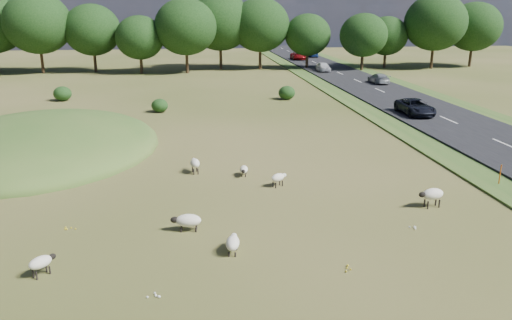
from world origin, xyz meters
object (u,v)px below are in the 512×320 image
at_px(car_2, 312,54).
at_px(car_4, 298,56).
at_px(sheep_2, 278,177).
at_px(sheep_1, 41,262).
at_px(sheep_3, 195,163).
at_px(car_5, 323,67).
at_px(marker_post, 500,175).
at_px(car_1, 415,107).
at_px(car_3, 379,78).
at_px(sheep_0, 432,194).
at_px(sheep_6, 233,243).
at_px(sheep_4, 187,221).
at_px(sheep_5, 244,170).

xyz_separation_m(car_2, car_4, (-3.80, -4.73, 0.04)).
relative_size(sheep_2, car_4, 0.22).
bearing_deg(sheep_1, sheep_3, 17.63).
bearing_deg(sheep_2, car_5, 39.73).
xyz_separation_m(marker_post, sheep_2, (-11.97, 1.41, -0.08)).
relative_size(marker_post, sheep_1, 1.21).
relative_size(car_1, car_3, 1.15).
relative_size(marker_post, car_4, 0.25).
xyz_separation_m(car_1, car_4, (0.00, 50.14, -0.00)).
xyz_separation_m(sheep_3, car_5, (19.57, 45.31, 0.32)).
bearing_deg(sheep_2, marker_post, -39.57).
xyz_separation_m(sheep_3, car_3, (23.37, 32.45, 0.26)).
distance_m(sheep_3, car_5, 49.35).
bearing_deg(car_3, car_2, -90.00).
height_order(sheep_0, sheep_1, sheep_0).
bearing_deg(car_1, sheep_6, -127.56).
distance_m(sheep_4, car_1, 29.27).
distance_m(sheep_0, car_1, 21.80).
bearing_deg(sheep_4, marker_post, -162.48).
bearing_deg(marker_post, sheep_2, 173.30).
relative_size(sheep_4, car_1, 0.28).
bearing_deg(sheep_4, car_1, -127.79).
bearing_deg(marker_post, car_1, 79.94).
height_order(marker_post, sheep_1, marker_post).
height_order(car_1, car_5, car_5).
xyz_separation_m(sheep_3, car_4, (19.57, 63.53, 0.32)).
bearing_deg(sheep_1, sheep_0, -31.19).
distance_m(marker_post, car_5, 49.75).
bearing_deg(car_3, car_4, -83.03).
height_order(sheep_4, sheep_5, sheep_4).
bearing_deg(sheep_4, car_3, -115.19).
distance_m(sheep_5, car_4, 66.56).
relative_size(sheep_2, sheep_4, 0.77).
xyz_separation_m(marker_post, car_1, (3.15, 17.72, 0.32)).
height_order(sheep_1, car_1, car_1).
height_order(sheep_0, car_5, car_5).
relative_size(sheep_5, sheep_6, 0.85).
bearing_deg(sheep_3, sheep_1, 146.48).
relative_size(sheep_0, car_4, 0.29).
relative_size(car_2, car_5, 1.09).
bearing_deg(car_2, sheep_6, 74.35).
height_order(marker_post, car_5, car_5).
relative_size(sheep_5, car_1, 0.22).
distance_m(sheep_2, sheep_3, 5.33).
bearing_deg(sheep_3, car_1, -62.38).
bearing_deg(sheep_2, sheep_4, -166.71).
relative_size(sheep_2, car_3, 0.25).
relative_size(sheep_2, sheep_6, 0.84).
bearing_deg(car_3, car_1, 78.73).
height_order(car_2, car_3, car_2).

